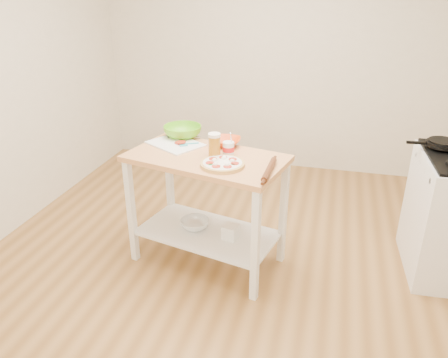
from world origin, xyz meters
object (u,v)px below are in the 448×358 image
skillet (442,144)px  rolling_pin (269,170)px  spatula (188,144)px  shelf_bin (231,232)px  green_bowl (183,132)px  prep_island (207,187)px  knife (180,137)px  pizza (223,164)px  shelf_glass_bowl (195,224)px  orange_bowl (226,142)px  yogurt_tub (228,149)px  beer_pint (214,145)px  cutting_board (176,143)px

skillet → rolling_pin: size_ratio=1.05×
spatula → shelf_bin: (0.39, -0.20, -0.60)m
green_bowl → prep_island: bearing=-49.0°
knife → skillet: bearing=-4.6°
pizza → knife: pizza is taller
pizza → shelf_bin: (0.04, 0.10, -0.60)m
shelf_glass_bowl → shelf_bin: (0.31, -0.07, 0.02)m
orange_bowl → yogurt_tub: bearing=-70.0°
rolling_pin → shelf_glass_bowl: rolling_pin is taller
yogurt_tub → green_bowl: bearing=146.9°
skillet → beer_pint: beer_pint is taller
knife → cutting_board: bearing=-92.6°
skillet → beer_pint: bearing=-169.6°
prep_island → knife: size_ratio=4.66×
skillet → knife: bearing=178.2°
green_bowl → shelf_bin: 0.90m
shelf_glass_bowl → orange_bowl: bearing=49.1°
pizza → beer_pint: bearing=125.1°
cutting_board → rolling_pin: bearing=6.1°
skillet → orange_bowl: size_ratio=1.64×
skillet → rolling_pin: 1.34m
orange_bowl → shelf_glass_bowl: 0.70m
rolling_pin → shelf_bin: bearing=154.2°
skillet → shelf_bin: bearing=-166.9°
yogurt_tub → spatula: bearing=162.7°
beer_pint → shelf_bin: size_ratio=1.63×
skillet → cutting_board: skillet is taller
orange_bowl → shelf_bin: orange_bowl is taller
spatula → shelf_glass_bowl: bearing=-86.3°
knife → green_bowl: 0.05m
skillet → cutting_board: (-1.95, -0.31, -0.07)m
knife → beer_pint: beer_pint is taller
skillet → orange_bowl: skillet is taller
spatula → beer_pint: 0.32m
skillet → rolling_pin: (-1.16, -0.67, -0.05)m
orange_bowl → shelf_glass_bowl: size_ratio=1.00×
prep_island → skillet: (1.65, 0.48, 0.33)m
knife → shelf_bin: size_ratio=2.43×
skillet → knife: (-1.97, -0.17, -0.06)m
cutting_board → knife: cutting_board is taller
prep_island → orange_bowl: bearing=72.0°
orange_bowl → rolling_pin: 0.60m
prep_island → shelf_bin: bearing=-12.8°
yogurt_tub → rolling_pin: yogurt_tub is taller
orange_bowl → rolling_pin: bearing=-46.9°
yogurt_tub → shelf_bin: 0.65m
rolling_pin → shelf_glass_bowl: size_ratio=1.55×
shelf_bin → beer_pint: bearing=165.6°
rolling_pin → shelf_glass_bowl: bearing=160.5°
rolling_pin → yogurt_tub: bearing=144.9°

